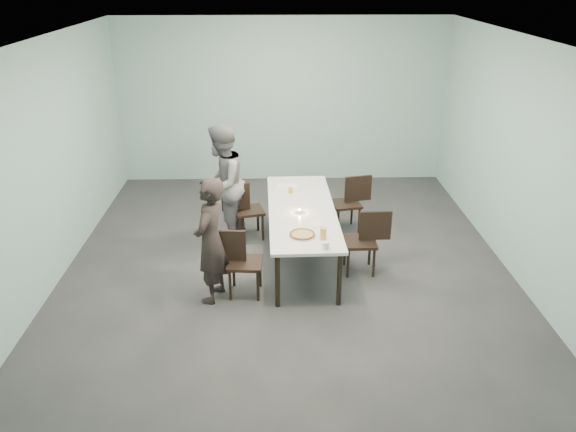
{
  "coord_description": "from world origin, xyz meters",
  "views": [
    {
      "loc": [
        -0.16,
        -6.75,
        3.77
      ],
      "look_at": [
        0.0,
        -0.54,
        1.0
      ],
      "focal_mm": 35.0,
      "sensor_mm": 36.0,
      "label": 1
    }
  ],
  "objects_px": {
    "table": "(302,213)",
    "water_tumbler": "(326,246)",
    "chair_near_left": "(238,258)",
    "beer_glass": "(323,234)",
    "diner_near": "(211,241)",
    "chair_near_right": "(366,237)",
    "side_plate": "(316,224)",
    "amber_tumbler": "(291,190)",
    "tealight": "(300,211)",
    "chair_far_right": "(351,199)",
    "chair_far_left": "(243,207)",
    "diner_far": "(222,184)",
    "pizza": "(302,235)"
  },
  "relations": [
    {
      "from": "table",
      "to": "water_tumbler",
      "type": "height_order",
      "value": "water_tumbler"
    },
    {
      "from": "chair_near_left",
      "to": "beer_glass",
      "type": "xyz_separation_m",
      "value": [
        1.03,
        -0.01,
        0.32
      ]
    },
    {
      "from": "diner_near",
      "to": "beer_glass",
      "type": "height_order",
      "value": "diner_near"
    },
    {
      "from": "chair_near_right",
      "to": "beer_glass",
      "type": "xyz_separation_m",
      "value": [
        -0.62,
        -0.54,
        0.32
      ]
    },
    {
      "from": "side_plate",
      "to": "amber_tumbler",
      "type": "distance_m",
      "value": 1.15
    },
    {
      "from": "chair_near_left",
      "to": "water_tumbler",
      "type": "relative_size",
      "value": 9.67
    },
    {
      "from": "side_plate",
      "to": "chair_near_left",
      "type": "bearing_deg",
      "value": -157.55
    },
    {
      "from": "tealight",
      "to": "chair_far_right",
      "type": "bearing_deg",
      "value": 51.65
    },
    {
      "from": "chair_near_right",
      "to": "water_tumbler",
      "type": "height_order",
      "value": "chair_near_right"
    },
    {
      "from": "chair_far_left",
      "to": "chair_near_right",
      "type": "bearing_deg",
      "value": -46.12
    },
    {
      "from": "water_tumbler",
      "to": "chair_far_right",
      "type": "bearing_deg",
      "value": 74.74
    },
    {
      "from": "chair_far_right",
      "to": "diner_far",
      "type": "relative_size",
      "value": 0.49
    },
    {
      "from": "table",
      "to": "beer_glass",
      "type": "xyz_separation_m",
      "value": [
        0.21,
        -0.93,
        0.13
      ]
    },
    {
      "from": "table",
      "to": "amber_tumbler",
      "type": "bearing_deg",
      "value": 102.54
    },
    {
      "from": "chair_far_right",
      "to": "beer_glass",
      "type": "bearing_deg",
      "value": 60.4
    },
    {
      "from": "side_plate",
      "to": "amber_tumbler",
      "type": "bearing_deg",
      "value": 104.47
    },
    {
      "from": "diner_far",
      "to": "amber_tumbler",
      "type": "height_order",
      "value": "diner_far"
    },
    {
      "from": "table",
      "to": "chair_far_right",
      "type": "xyz_separation_m",
      "value": [
        0.8,
        0.93,
        -0.19
      ]
    },
    {
      "from": "amber_tumbler",
      "to": "chair_far_left",
      "type": "bearing_deg",
      "value": 173.88
    },
    {
      "from": "pizza",
      "to": "water_tumbler",
      "type": "xyz_separation_m",
      "value": [
        0.26,
        -0.35,
        0.03
      ]
    },
    {
      "from": "beer_glass",
      "to": "pizza",
      "type": "bearing_deg",
      "value": 159.0
    },
    {
      "from": "chair_near_right",
      "to": "amber_tumbler",
      "type": "bearing_deg",
      "value": -45.79
    },
    {
      "from": "chair_near_left",
      "to": "chair_near_right",
      "type": "relative_size",
      "value": 1.0
    },
    {
      "from": "chair_near_left",
      "to": "beer_glass",
      "type": "height_order",
      "value": "beer_glass"
    },
    {
      "from": "chair_near_left",
      "to": "beer_glass",
      "type": "relative_size",
      "value": 5.8
    },
    {
      "from": "chair_far_left",
      "to": "diner_near",
      "type": "relative_size",
      "value": 0.55
    },
    {
      "from": "chair_near_left",
      "to": "side_plate",
      "type": "bearing_deg",
      "value": 26.04
    },
    {
      "from": "chair_far_left",
      "to": "tealight",
      "type": "distance_m",
      "value": 1.17
    },
    {
      "from": "diner_near",
      "to": "water_tumbler",
      "type": "distance_m",
      "value": 1.37
    },
    {
      "from": "diner_far",
      "to": "side_plate",
      "type": "relative_size",
      "value": 9.81
    },
    {
      "from": "chair_near_right",
      "to": "diner_near",
      "type": "xyz_separation_m",
      "value": [
        -1.97,
        -0.63,
        0.29
      ]
    },
    {
      "from": "water_tumbler",
      "to": "amber_tumbler",
      "type": "relative_size",
      "value": 1.12
    },
    {
      "from": "chair_far_left",
      "to": "beer_glass",
      "type": "distance_m",
      "value": 1.95
    },
    {
      "from": "pizza",
      "to": "tealight",
      "type": "height_order",
      "value": "tealight"
    },
    {
      "from": "pizza",
      "to": "side_plate",
      "type": "xyz_separation_m",
      "value": [
        0.19,
        0.32,
        -0.01
      ]
    },
    {
      "from": "diner_far",
      "to": "pizza",
      "type": "relative_size",
      "value": 5.19
    },
    {
      "from": "chair_near_left",
      "to": "chair_far_right",
      "type": "relative_size",
      "value": 1.0
    },
    {
      "from": "chair_far_right",
      "to": "water_tumbler",
      "type": "height_order",
      "value": "chair_far_right"
    },
    {
      "from": "side_plate",
      "to": "diner_near",
      "type": "bearing_deg",
      "value": -158.76
    },
    {
      "from": "side_plate",
      "to": "water_tumbler",
      "type": "bearing_deg",
      "value": -84.11
    },
    {
      "from": "chair_near_right",
      "to": "diner_far",
      "type": "height_order",
      "value": "diner_far"
    },
    {
      "from": "chair_far_left",
      "to": "water_tumbler",
      "type": "relative_size",
      "value": 9.67
    },
    {
      "from": "chair_far_left",
      "to": "water_tumbler",
      "type": "height_order",
      "value": "chair_far_left"
    },
    {
      "from": "amber_tumbler",
      "to": "side_plate",
      "type": "bearing_deg",
      "value": -75.53
    },
    {
      "from": "chair_far_left",
      "to": "diner_far",
      "type": "bearing_deg",
      "value": 173.22
    },
    {
      "from": "side_plate",
      "to": "diner_far",
      "type": "bearing_deg",
      "value": 137.96
    },
    {
      "from": "table",
      "to": "diner_far",
      "type": "xyz_separation_m",
      "value": [
        -1.13,
        0.64,
        0.19
      ]
    },
    {
      "from": "side_plate",
      "to": "beer_glass",
      "type": "distance_m",
      "value": 0.43
    },
    {
      "from": "pizza",
      "to": "water_tumbler",
      "type": "height_order",
      "value": "water_tumbler"
    },
    {
      "from": "diner_far",
      "to": "beer_glass",
      "type": "bearing_deg",
      "value": 58.93
    }
  ]
}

